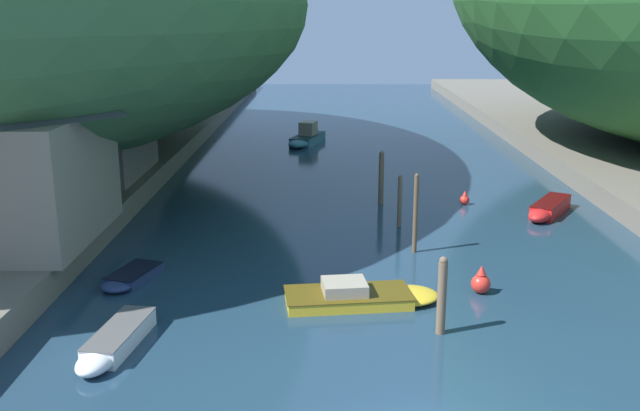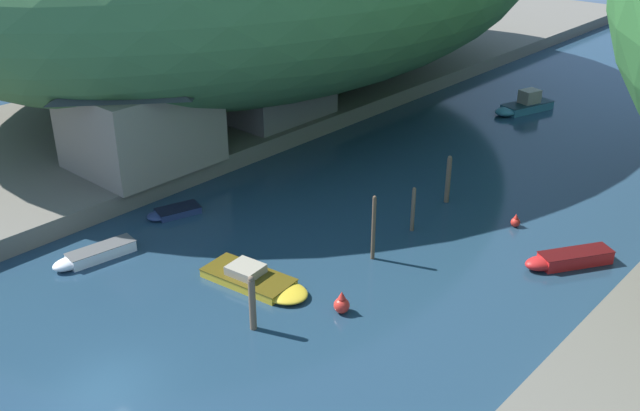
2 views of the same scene
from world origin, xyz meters
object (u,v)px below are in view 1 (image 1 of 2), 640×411
at_px(channel_buoy_far, 481,282).
at_px(person_on_quay, 38,241).
at_px(waterfront_building, 3,150).
at_px(boat_red_skiff, 363,296).
at_px(boat_far_upstream, 129,278).
at_px(boat_near_quay, 113,344).
at_px(boat_open_rowboat, 547,209).
at_px(boat_cabin_cruiser, 306,138).
at_px(channel_buoy_near, 465,199).
at_px(boathouse_shed, 90,139).

bearing_deg(channel_buoy_far, person_on_quay, -178.90).
xyz_separation_m(waterfront_building, boat_red_skiff, (15.00, -4.16, -4.81)).
bearing_deg(waterfront_building, boat_red_skiff, -15.49).
xyz_separation_m(boat_far_upstream, boat_near_quay, (1.13, -6.14, 0.10)).
bearing_deg(person_on_quay, channel_buoy_far, -105.37).
distance_m(channel_buoy_far, person_on_quay, 17.22).
distance_m(boat_open_rowboat, person_on_quay, 25.79).
xyz_separation_m(boat_far_upstream, channel_buoy_far, (14.10, -0.94, 0.23)).
distance_m(boat_cabin_cruiser, boat_open_rowboat, 25.67).
bearing_deg(boat_open_rowboat, boat_far_upstream, 59.51).
relative_size(waterfront_building, person_on_quay, 5.27).
bearing_deg(boat_red_skiff, channel_buoy_far, 95.09).
bearing_deg(boat_open_rowboat, channel_buoy_near, 3.39).
bearing_deg(boat_near_quay, channel_buoy_near, -120.75).
distance_m(waterfront_building, channel_buoy_near, 24.31).
bearing_deg(boat_far_upstream, channel_buoy_far, -167.19).
relative_size(channel_buoy_near, person_on_quay, 0.49).
height_order(boathouse_shed, boat_red_skiff, boathouse_shed).
distance_m(boat_open_rowboat, channel_buoy_near, 4.65).
relative_size(boat_far_upstream, boat_near_quay, 0.75).
bearing_deg(boat_cabin_cruiser, waterfront_building, 85.34).
relative_size(boathouse_shed, person_on_quay, 5.17).
height_order(boat_open_rowboat, boat_near_quay, boat_open_rowboat).
distance_m(boathouse_shed, person_on_quay, 16.26).
height_order(boat_far_upstream, boat_red_skiff, boat_red_skiff).
distance_m(boat_far_upstream, channel_buoy_far, 14.14).
distance_m(boat_red_skiff, person_on_quay, 12.63).
bearing_deg(boat_red_skiff, waterfront_building, -112.78).
xyz_separation_m(boat_open_rowboat, channel_buoy_far, (-5.93, -11.10, 0.08)).
bearing_deg(boat_red_skiff, boat_open_rowboat, 131.58).
height_order(boat_open_rowboat, channel_buoy_far, channel_buoy_far).
bearing_deg(boat_near_quay, boat_cabin_cruiser, -89.85).
bearing_deg(channel_buoy_far, boat_near_quay, -158.15).
bearing_deg(waterfront_building, channel_buoy_near, 25.42).
xyz_separation_m(waterfront_building, channel_buoy_near, (21.53, 10.23, -4.78)).
bearing_deg(channel_buoy_near, boat_cabin_cruiser, 116.49).
bearing_deg(boat_cabin_cruiser, boathouse_shed, 71.38).
relative_size(boat_near_quay, channel_buoy_near, 5.57).
height_order(boathouse_shed, channel_buoy_near, boathouse_shed).
xyz_separation_m(boathouse_shed, channel_buoy_far, (20.17, -15.60, -2.93)).
bearing_deg(boat_red_skiff, person_on_quay, -100.47).
bearing_deg(boat_far_upstream, channel_buoy_near, -125.50).
bearing_deg(waterfront_building, boat_near_quay, -51.26).
height_order(channel_buoy_near, channel_buoy_far, channel_buoy_far).
distance_m(boat_cabin_cruiser, boat_red_skiff, 33.96).
bearing_deg(channel_buoy_near, boat_far_upstream, -142.13).
xyz_separation_m(waterfront_building, boathouse_shed, (-0.52, 12.47, -1.72)).
relative_size(boat_cabin_cruiser, channel_buoy_far, 5.24).
distance_m(boat_cabin_cruiser, channel_buoy_far, 33.70).
height_order(waterfront_building, person_on_quay, waterfront_building).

